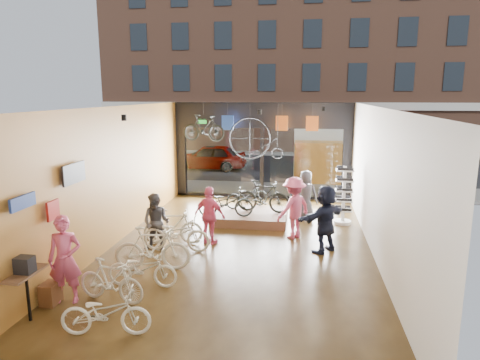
% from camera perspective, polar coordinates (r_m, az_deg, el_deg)
% --- Properties ---
extents(ground_plane, '(7.00, 12.00, 0.04)m').
position_cam_1_polar(ground_plane, '(11.74, -0.04, -9.27)').
color(ground_plane, black).
rests_on(ground_plane, ground).
extents(ceiling, '(7.00, 12.00, 0.04)m').
position_cam_1_polar(ceiling, '(10.98, -0.04, 9.81)').
color(ceiling, black).
rests_on(ceiling, ground).
extents(wall_left, '(0.04, 12.00, 3.80)m').
position_cam_1_polar(wall_left, '(12.22, -16.58, 0.44)').
color(wall_left, '#AE662B').
rests_on(wall_left, ground).
extents(wall_right, '(0.04, 12.00, 3.80)m').
position_cam_1_polar(wall_right, '(11.24, 18.00, -0.58)').
color(wall_right, beige).
rests_on(wall_right, ground).
extents(wall_back, '(7.00, 0.04, 3.80)m').
position_cam_1_polar(wall_back, '(5.57, -9.51, -12.35)').
color(wall_back, beige).
rests_on(wall_back, ground).
extents(storefront, '(7.00, 0.26, 3.80)m').
position_cam_1_polar(storefront, '(17.08, 2.97, 3.92)').
color(storefront, black).
rests_on(storefront, ground).
extents(exit_sign, '(0.35, 0.06, 0.18)m').
position_cam_1_polar(exit_sign, '(17.25, -5.07, 7.81)').
color(exit_sign, '#198C26').
rests_on(exit_sign, storefront).
extents(street_road, '(30.00, 18.00, 0.02)m').
position_cam_1_polar(street_road, '(26.24, 4.85, 2.33)').
color(street_road, black).
rests_on(street_road, ground).
extents(sidewalk_near, '(30.00, 2.40, 0.12)m').
position_cam_1_polar(sidewalk_near, '(18.58, 3.27, -1.23)').
color(sidewalk_near, slate).
rests_on(sidewalk_near, ground).
extents(sidewalk_far, '(30.00, 2.00, 0.12)m').
position_cam_1_polar(sidewalk_far, '(30.18, 5.35, 3.65)').
color(sidewalk_far, slate).
rests_on(sidewalk_far, ground).
extents(opposite_building, '(26.00, 5.00, 14.00)m').
position_cam_1_polar(opposite_building, '(32.53, 5.85, 16.45)').
color(opposite_building, brown).
rests_on(opposite_building, ground).
extents(street_car, '(4.10, 1.65, 1.40)m').
position_cam_1_polar(street_car, '(23.69, -4.18, 3.08)').
color(street_car, gray).
rests_on(street_car, street_road).
extents(box_truck, '(2.41, 7.24, 2.85)m').
position_cam_1_polar(box_truck, '(22.04, 10.45, 4.21)').
color(box_truck, silver).
rests_on(box_truck, street_road).
extents(floor_bike_0, '(1.64, 0.79, 0.83)m').
position_cam_1_polar(floor_bike_0, '(8.08, -17.46, -16.53)').
color(floor_bike_0, beige).
rests_on(floor_bike_0, ground_plane).
extents(floor_bike_1, '(1.55, 0.70, 0.90)m').
position_cam_1_polar(floor_bike_1, '(9.19, -16.84, -12.70)').
color(floor_bike_1, beige).
rests_on(floor_bike_1, ground_plane).
extents(floor_bike_2, '(1.56, 0.59, 0.81)m').
position_cam_1_polar(floor_bike_2, '(9.70, -12.90, -11.44)').
color(floor_bike_2, beige).
rests_on(floor_bike_2, ground_plane).
extents(floor_bike_3, '(1.84, 0.77, 1.07)m').
position_cam_1_polar(floor_bike_3, '(10.45, -11.62, -8.92)').
color(floor_bike_3, beige).
rests_on(floor_bike_3, ground_plane).
extents(floor_bike_4, '(1.82, 0.65, 0.95)m').
position_cam_1_polar(floor_bike_4, '(11.57, -8.50, -7.11)').
color(floor_bike_4, beige).
rests_on(floor_bike_4, ground_plane).
extents(floor_bike_5, '(1.72, 0.69, 1.00)m').
position_cam_1_polar(floor_bike_5, '(12.10, -8.94, -6.16)').
color(floor_bike_5, beige).
rests_on(floor_bike_5, ground_plane).
extents(display_platform, '(2.40, 1.80, 0.30)m').
position_cam_1_polar(display_platform, '(14.12, 1.34, -4.94)').
color(display_platform, brown).
rests_on(display_platform, ground_plane).
extents(display_bike_left, '(1.80, 0.86, 0.91)m').
position_cam_1_polar(display_bike_left, '(13.51, -1.91, -3.04)').
color(display_bike_left, black).
rests_on(display_bike_left, display_platform).
extents(display_bike_mid, '(1.82, 0.71, 1.06)m').
position_cam_1_polar(display_bike_mid, '(14.01, 3.08, -2.20)').
color(display_bike_mid, black).
rests_on(display_bike_mid, display_platform).
extents(display_bike_right, '(1.60, 1.33, 0.82)m').
position_cam_1_polar(display_bike_right, '(14.62, 0.93, -2.09)').
color(display_bike_right, black).
rests_on(display_bike_right, display_platform).
extents(customer_0, '(0.73, 0.57, 1.79)m').
position_cam_1_polar(customer_0, '(9.32, -22.31, -9.78)').
color(customer_0, '#CC4C72').
rests_on(customer_0, ground_plane).
extents(customer_1, '(0.81, 0.65, 1.56)m').
position_cam_1_polar(customer_1, '(11.59, -11.09, -5.58)').
color(customer_1, '#3F3F44').
rests_on(customer_1, ground_plane).
extents(customer_2, '(1.03, 0.70, 1.63)m').
position_cam_1_polar(customer_2, '(11.92, -4.06, -4.75)').
color(customer_2, '#CC4C72').
rests_on(customer_2, ground_plane).
extents(customer_3, '(1.30, 1.30, 1.80)m').
position_cam_1_polar(customer_3, '(12.44, 7.19, -3.70)').
color(customer_3, '#CC4C72').
rests_on(customer_3, ground_plane).
extents(customer_4, '(0.91, 0.70, 1.65)m').
position_cam_1_polar(customer_4, '(14.38, 8.73, -1.99)').
color(customer_4, '#3F3F44').
rests_on(customer_4, ground_plane).
extents(customer_5, '(1.53, 1.60, 1.81)m').
position_cam_1_polar(customer_5, '(11.50, 11.30, -5.08)').
color(customer_5, '#161C33').
rests_on(customer_5, ground_plane).
extents(sunglasses_rack, '(0.55, 0.46, 1.88)m').
position_cam_1_polar(sunglasses_rack, '(14.08, 13.66, -1.99)').
color(sunglasses_rack, white).
rests_on(sunglasses_rack, ground_plane).
extents(wall_merch, '(0.40, 2.40, 2.60)m').
position_cam_1_polar(wall_merch, '(9.34, -24.67, -7.29)').
color(wall_merch, navy).
rests_on(wall_merch, wall_left).
extents(penny_farthing, '(1.89, 0.06, 1.51)m').
position_cam_1_polar(penny_farthing, '(15.45, 2.48, 5.37)').
color(penny_farthing, black).
rests_on(penny_farthing, ceiling).
extents(hung_bike, '(1.63, 0.70, 0.95)m').
position_cam_1_polar(hung_bike, '(15.52, -4.88, 6.95)').
color(hung_bike, black).
rests_on(hung_bike, ceiling).
extents(jersey_left, '(0.45, 0.03, 0.55)m').
position_cam_1_polar(jersey_left, '(16.35, -1.66, 7.65)').
color(jersey_left, '#1E3F99').
rests_on(jersey_left, ceiling).
extents(jersey_mid, '(0.45, 0.03, 0.55)m').
position_cam_1_polar(jersey_mid, '(16.12, 5.59, 7.54)').
color(jersey_mid, '#CC5919').
rests_on(jersey_mid, ceiling).
extents(jersey_right, '(0.45, 0.03, 0.55)m').
position_cam_1_polar(jersey_right, '(16.10, 9.60, 7.43)').
color(jersey_right, '#CC5919').
rests_on(jersey_right, ceiling).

